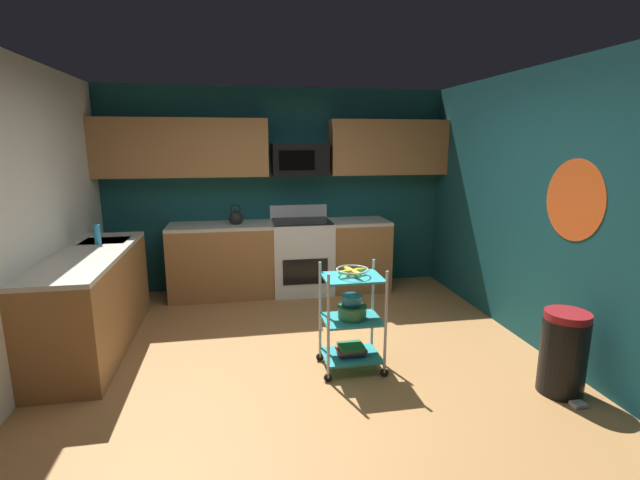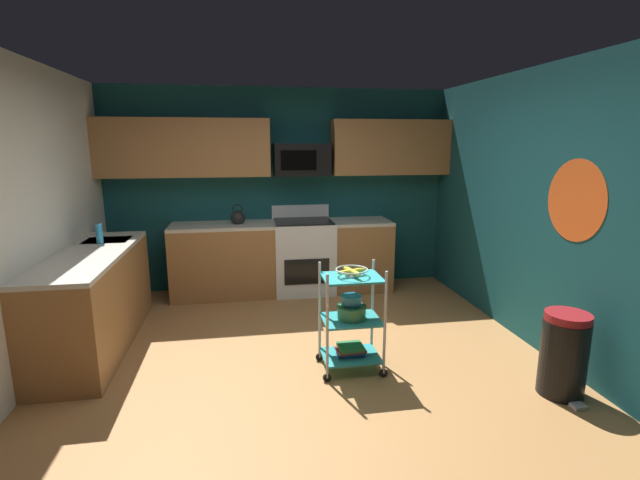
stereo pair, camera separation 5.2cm
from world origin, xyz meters
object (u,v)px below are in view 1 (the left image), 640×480
microwave (300,160)px  book_stack (351,350)px  oven_range (302,255)px  mixing_bowl_small (352,299)px  dish_soap_bottle (97,235)px  trash_can (563,353)px  fruit_bowl (352,271)px  mixing_bowl_large (352,312)px  rolling_cart (352,319)px  kettle (236,218)px

microwave → book_stack: bearing=-87.0°
oven_range → mixing_bowl_small: bearing=-86.6°
microwave → dish_soap_bottle: bearing=-154.4°
oven_range → book_stack: 2.20m
mixing_bowl_small → trash_can: trash_can is taller
mixing_bowl_small → book_stack: size_ratio=0.71×
dish_soap_bottle → trash_can: bearing=-26.4°
trash_can → microwave: bearing=119.2°
dish_soap_bottle → mixing_bowl_small: bearing=-27.7°
fruit_bowl → mixing_bowl_large: (0.00, -0.00, -0.36)m
rolling_cart → book_stack: size_ratio=3.58×
kettle → book_stack: bearing=-66.5°
mixing_bowl_small → book_stack: mixing_bowl_small is taller
fruit_bowl → mixing_bowl_small: (0.01, 0.03, -0.26)m
rolling_cart → book_stack: 0.28m
mixing_bowl_small → kettle: size_ratio=0.69×
oven_range → mixing_bowl_large: 2.18m
microwave → book_stack: (0.12, -2.28, -1.52)m
rolling_cart → trash_can: rolling_cart is taller
fruit_bowl → book_stack: (0.00, -0.00, -0.70)m
microwave → fruit_bowl: size_ratio=2.57×
book_stack → trash_can: trash_can is taller
mixing_bowl_small → microwave: bearing=93.2°
oven_range → mixing_bowl_small: oven_range is taller
mixing_bowl_large → kettle: size_ratio=0.95×
microwave → rolling_cart: size_ratio=0.77×
mixing_bowl_large → trash_can: trash_can is taller
rolling_cart → fruit_bowl: rolling_cart is taller
mixing_bowl_small → trash_can: (1.51, -0.68, -0.29)m
fruit_bowl → mixing_bowl_small: bearing=78.4°
kettle → trash_can: (2.46, -2.82, -0.67)m
oven_range → rolling_cart: bearing=-86.8°
oven_range → trash_can: bearing=-59.9°
rolling_cart → kettle: kettle is taller
kettle → dish_soap_bottle: (-1.35, -0.93, 0.02)m
mixing_bowl_small → kettle: bearing=113.9°
oven_range → kettle: (-0.82, -0.00, 0.52)m
kettle → oven_range: bearing=0.3°
dish_soap_bottle → trash_can: (3.81, -1.89, -0.69)m
mixing_bowl_large → dish_soap_bottle: 2.66m
microwave → trash_can: (1.64, -2.93, -1.37)m
mixing_bowl_small → dish_soap_bottle: 2.63m
mixing_bowl_small → book_stack: bearing=-101.6°
oven_range → trash_can: 3.27m
microwave → mixing_bowl_small: microwave is taller
oven_range → microwave: microwave is taller
oven_range → book_stack: oven_range is taller
kettle → fruit_bowl: bearing=-66.5°
fruit_bowl → mixing_bowl_small: size_ratio=1.49×
mixing_bowl_large → mixing_bowl_small: mixing_bowl_small is taller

